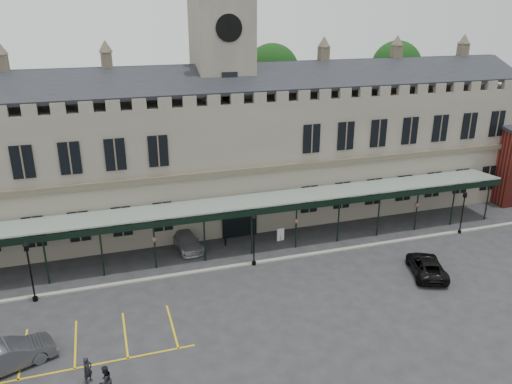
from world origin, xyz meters
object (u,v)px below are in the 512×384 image
object	(u,v)px
lamp_post_left	(30,266)
person_a	(88,370)
person_b	(105,380)
lamp_post_right	(463,208)
car_taxi	(187,241)
clock_tower	(223,83)
car_left_b	(9,356)
sign_board	(281,235)
station_building	(224,154)
car_van	(427,266)
traffic_cone	(414,257)
lamp_post_mid	(254,235)

from	to	relation	value
lamp_post_left	person_a	xyz separation A→B (m)	(3.59, -9.80, -1.97)
person_b	lamp_post_right	bearing A→B (deg)	155.45
person_a	person_b	bearing A→B (deg)	-95.52
car_taxi	lamp_post_left	bearing A→B (deg)	-163.31
clock_tower	lamp_post_right	bearing A→B (deg)	-28.63
lamp_post_right	car_left_b	size ratio (longest dim) A/B	0.82
clock_tower	sign_board	distance (m)	14.77
lamp_post_left	lamp_post_right	bearing A→B (deg)	0.51
station_building	car_van	xyz separation A→B (m)	(11.96, -16.11, -5.77)
person_a	car_left_b	bearing A→B (deg)	105.64
clock_tower	person_a	distance (m)	27.54
traffic_cone	car_van	bearing A→B (deg)	-100.23
traffic_cone	person_a	distance (m)	26.42
sign_board	person_b	distance (m)	21.50
lamp_post_right	car_van	distance (m)	9.55
traffic_cone	car_taxi	world-z (taller)	car_taxi
car_van	traffic_cone	bearing A→B (deg)	-79.93
lamp_post_left	person_b	bearing A→B (deg)	-67.74
clock_tower	car_van	distance (m)	23.66
car_taxi	person_a	size ratio (longest dim) A/B	2.91
clock_tower	traffic_cone	world-z (taller)	clock_tower
car_van	car_left_b	bearing A→B (deg)	24.12
traffic_cone	car_van	world-z (taller)	car_van
lamp_post_right	car_van	xyz separation A→B (m)	(-7.60, -5.52, -1.76)
lamp_post_mid	car_left_b	distance (m)	18.76
traffic_cone	car_van	size ratio (longest dim) A/B	0.15
station_building	traffic_cone	bearing A→B (deg)	-48.58
lamp_post_right	sign_board	world-z (taller)	lamp_post_right
clock_tower	car_van	size ratio (longest dim) A/B	4.94
lamp_post_right	car_van	bearing A→B (deg)	-143.99
station_building	car_left_b	bearing A→B (deg)	-134.06
lamp_post_right	car_left_b	distance (m)	37.84
person_a	person_b	distance (m)	1.48
lamp_post_right	person_b	size ratio (longest dim) A/B	2.43
car_van	clock_tower	bearing A→B (deg)	-33.26
car_left_b	person_b	world-z (taller)	person_b
traffic_cone	car_left_b	bearing A→B (deg)	-172.19
clock_tower	person_a	world-z (taller)	clock_tower
lamp_post_mid	car_taxi	bearing A→B (deg)	134.53
person_a	person_b	xyz separation A→B (m)	(0.90, -1.18, 0.05)
car_van	person_a	size ratio (longest dim) A/B	3.13
clock_tower	car_left_b	xyz separation A→B (m)	(-17.50, -18.17, -12.28)
lamp_post_right	person_a	world-z (taller)	lamp_post_right
traffic_cone	car_left_b	size ratio (longest dim) A/B	0.15
clock_tower	person_a	size ratio (longest dim) A/B	15.44
sign_board	person_a	size ratio (longest dim) A/B	0.73
lamp_post_mid	clock_tower	bearing A→B (deg)	87.87
clock_tower	person_b	size ratio (longest dim) A/B	14.50
station_building	car_left_b	world-z (taller)	station_building
sign_board	car_left_b	xyz separation A→B (m)	(-20.73, -11.05, 0.26)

